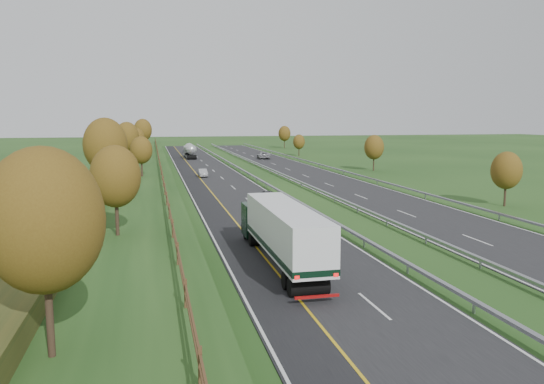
{
  "coord_description": "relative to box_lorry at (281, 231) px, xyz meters",
  "views": [
    {
      "loc": [
        -9.66,
        -25.36,
        9.62
      ],
      "look_at": [
        2.07,
        26.31,
        2.2
      ],
      "focal_mm": 35.0,
      "sensor_mm": 36.0,
      "label": 1
    }
  ],
  "objects": [
    {
      "name": "ground",
      "position": [
        9.58,
        47.53,
        -2.33
      ],
      "size": [
        400.0,
        400.0,
        0.0
      ],
      "primitive_type": "plane",
      "color": "#1F4117",
      "rests_on": "ground"
    },
    {
      "name": "near_carriageway",
      "position": [
        1.58,
        52.53,
        -2.31
      ],
      "size": [
        10.5,
        200.0,
        0.04
      ],
      "primitive_type": "cube",
      "color": "black",
      "rests_on": "ground"
    },
    {
      "name": "far_carriageway",
      "position": [
        18.08,
        52.53,
        -2.31
      ],
      "size": [
        10.5,
        200.0,
        0.04
      ],
      "primitive_type": "cube",
      "color": "black",
      "rests_on": "ground"
    },
    {
      "name": "hard_shoulder",
      "position": [
        -2.17,
        52.53,
        -2.31
      ],
      "size": [
        3.0,
        200.0,
        0.04
      ],
      "primitive_type": "cube",
      "color": "black",
      "rests_on": "ground"
    },
    {
      "name": "lane_markings",
      "position": [
        7.98,
        52.41,
        -2.28
      ],
      "size": [
        26.75,
        200.0,
        0.01
      ],
      "color": "silver",
      "rests_on": "near_carriageway"
    },
    {
      "name": "embankment_left",
      "position": [
        -11.42,
        52.53,
        -1.33
      ],
      "size": [
        12.0,
        200.0,
        2.0
      ],
      "primitive_type": "cube",
      "color": "#1F4117",
      "rests_on": "ground"
    },
    {
      "name": "hedge_left",
      "position": [
        -13.42,
        52.53,
        0.22
      ],
      "size": [
        2.2,
        180.0,
        1.1
      ],
      "primitive_type": "cube",
      "color": "#2F3917",
      "rests_on": "embankment_left"
    },
    {
      "name": "fence_left",
      "position": [
        -6.92,
        52.11,
        0.4
      ],
      "size": [
        0.12,
        189.06,
        1.2
      ],
      "color": "#422B19",
      "rests_on": "embankment_left"
    },
    {
      "name": "median_barrier_near",
      "position": [
        7.28,
        52.53,
        -1.72
      ],
      "size": [
        0.32,
        200.0,
        0.71
      ],
      "color": "gray",
      "rests_on": "ground"
    },
    {
      "name": "median_barrier_far",
      "position": [
        12.38,
        52.53,
        -1.72
      ],
      "size": [
        0.32,
        200.0,
        0.71
      ],
      "color": "gray",
      "rests_on": "ground"
    },
    {
      "name": "outer_barrier_far",
      "position": [
        23.88,
        52.53,
        -1.71
      ],
      "size": [
        0.32,
        200.0,
        0.71
      ],
      "color": "gray",
      "rests_on": "ground"
    },
    {
      "name": "trees_left",
      "position": [
        -11.06,
        49.16,
        4.04
      ],
      "size": [
        6.64,
        164.3,
        7.66
      ],
      "color": "#2D2116",
      "rests_on": "embankment_left"
    },
    {
      "name": "trees_far",
      "position": [
        31.37,
        81.74,
        1.92
      ],
      "size": [
        8.45,
        118.6,
        7.12
      ],
      "color": "#2D2116",
      "rests_on": "ground"
    },
    {
      "name": "box_lorry",
      "position": [
        0.0,
        0.0,
        0.0
      ],
      "size": [
        2.58,
        16.28,
        4.06
      ],
      "color": "black",
      "rests_on": "near_carriageway"
    },
    {
      "name": "road_tanker",
      "position": [
        0.91,
        95.93,
        -0.47
      ],
      "size": [
        2.4,
        11.22,
        3.46
      ],
      "color": "silver",
      "rests_on": "near_carriageway"
    },
    {
      "name": "car_dark_near",
      "position": [
        4.72,
        24.96,
        -1.58
      ],
      "size": [
        1.76,
        4.2,
        1.42
      ],
      "primitive_type": "imported",
      "rotation": [
        0.0,
        0.0,
        0.02
      ],
      "color": "black",
      "rests_on": "near_carriageway"
    },
    {
      "name": "car_silver_mid",
      "position": [
        -0.02,
        54.15,
        -1.65
      ],
      "size": [
        1.41,
        3.89,
        1.28
      ],
      "primitive_type": "imported",
      "rotation": [
        0.0,
        0.0,
        0.02
      ],
      "color": "#9E9EA2",
      "rests_on": "near_carriageway"
    },
    {
      "name": "car_small_far",
      "position": [
        1.69,
        116.37,
        -1.46
      ],
      "size": [
        2.5,
        5.77,
        1.65
      ],
      "primitive_type": "imported",
      "rotation": [
        0.0,
        0.0,
        -0.03
      ],
      "color": "#152042",
      "rests_on": "near_carriageway"
    },
    {
      "name": "car_oncoming",
      "position": [
        17.69,
        89.79,
        -1.48
      ],
      "size": [
        3.26,
        6.1,
        1.63
      ],
      "primitive_type": "imported",
      "rotation": [
        0.0,
        0.0,
        3.05
      ],
      "color": "#9C9BA0",
      "rests_on": "far_carriageway"
    }
  ]
}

